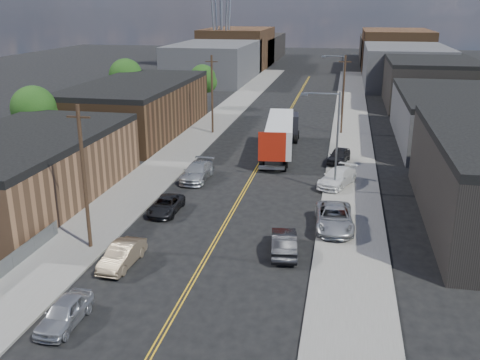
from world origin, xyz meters
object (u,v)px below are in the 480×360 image
at_px(car_left_b, 122,255).
at_px(car_left_d, 197,172).
at_px(car_left_a, 65,313).
at_px(car_left_c, 166,205).
at_px(semi_truck, 282,132).
at_px(car_right_lot_a, 334,218).
at_px(car_right_lot_b, 337,177).
at_px(car_right_lot_c, 339,156).
at_px(car_right_oncoming, 284,242).

distance_m(car_left_b, car_left_d, 18.00).
height_order(car_left_a, car_left_d, car_left_d).
bearing_deg(car_left_d, car_left_c, -89.93).
bearing_deg(semi_truck, car_right_lot_a, -78.02).
xyz_separation_m(car_left_d, car_right_lot_b, (13.20, 0.48, 0.11)).
bearing_deg(car_right_lot_c, car_right_lot_a, -78.40).
bearing_deg(car_right_lot_a, car_right_oncoming, -128.67).
distance_m(car_left_c, car_right_lot_b, 16.24).
bearing_deg(car_left_a, car_right_lot_c, 68.13).
relative_size(car_left_b, car_left_d, 0.79).
relative_size(car_left_b, car_right_lot_a, 0.75).
xyz_separation_m(car_left_b, car_right_oncoming, (10.00, 3.79, 0.06)).
relative_size(car_left_c, car_right_oncoming, 0.95).
xyz_separation_m(car_left_a, car_right_lot_b, (13.48, 25.37, 0.21)).
relative_size(semi_truck, car_right_oncoming, 3.38).
bearing_deg(car_right_lot_a, semi_truck, 103.18).
xyz_separation_m(car_left_a, car_right_oncoming, (10.28, 10.67, 0.08)).
relative_size(car_left_d, car_right_oncoming, 1.18).
bearing_deg(car_right_lot_a, car_left_b, -151.54).
bearing_deg(car_right_lot_b, car_right_lot_c, 111.87).
xyz_separation_m(car_left_c, car_right_lot_c, (13.41, 16.67, 0.28)).
bearing_deg(car_left_c, car_right_oncoming, -28.43).
xyz_separation_m(car_left_c, car_right_lot_b, (13.41, 9.15, 0.29)).
height_order(car_left_a, car_right_lot_c, car_right_lot_c).
xyz_separation_m(car_right_oncoming, car_right_lot_b, (3.20, 14.70, 0.14)).
relative_size(semi_truck, car_right_lot_a, 2.73).
bearing_deg(car_left_a, car_right_lot_a, 49.06).
bearing_deg(car_right_lot_a, car_right_lot_b, 85.89).
xyz_separation_m(car_left_b, car_right_lot_b, (13.20, 18.48, 0.19)).
distance_m(car_left_a, car_left_d, 24.89).
bearing_deg(car_right_lot_c, semi_truck, 164.52).
distance_m(car_left_b, car_right_lot_a, 15.66).
height_order(car_left_b, car_left_d, car_left_d).
bearing_deg(car_right_oncoming, car_left_c, -35.98).
xyz_separation_m(car_left_a, car_right_lot_a, (13.48, 15.32, 0.26)).
relative_size(car_right_oncoming, car_right_lot_a, 0.81).
height_order(car_left_c, car_left_d, car_left_d).
height_order(semi_truck, car_left_b, semi_truck).
relative_size(car_left_d, car_right_lot_c, 1.25).
bearing_deg(car_left_d, car_left_b, -88.55).
height_order(semi_truck, car_left_c, semi_truck).
bearing_deg(car_left_d, semi_truck, 60.84).
height_order(car_left_c, car_right_lot_b, car_right_lot_b).
relative_size(car_right_oncoming, car_right_lot_b, 0.90).
distance_m(semi_truck, car_right_lot_a, 21.93).
xyz_separation_m(car_left_d, car_right_oncoming, (10.00, -14.21, -0.03)).
bearing_deg(car_right_lot_c, car_left_b, -105.32).
bearing_deg(car_right_oncoming, car_left_b, 13.25).
distance_m(car_left_d, car_right_oncoming, 17.38).
distance_m(car_left_a, car_right_lot_b, 28.73).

